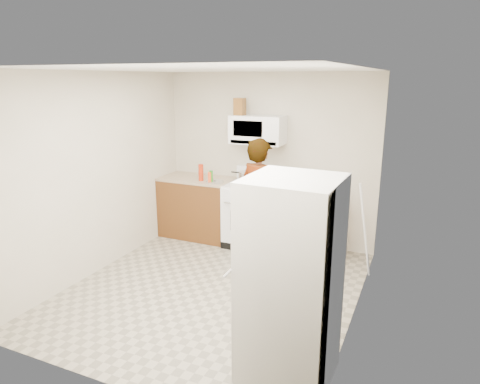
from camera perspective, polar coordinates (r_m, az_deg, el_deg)
The scene contains 20 objects.
floor at distance 5.19m, azimuth -3.47°, elevation -12.75°, with size 3.60×3.60×0.00m, color gray.
back_wall at distance 6.35m, azimuth 3.79°, elevation 4.38°, with size 3.20×0.02×2.50m, color beige.
right_wall at distance 4.27m, azimuth 15.59°, elevation -1.41°, with size 0.02×3.60×2.50m, color beige.
cabinet_left at distance 6.70m, azimuth -5.61°, elevation -2.14°, with size 1.12×0.62×0.90m, color #602F16.
counter_left at distance 6.58m, azimuth -5.71°, elevation 1.75°, with size 1.14×0.64×0.04m, color tan.
cabinet_right at distance 6.07m, azimuth 8.72°, elevation -4.06°, with size 0.80×0.62×0.90m, color #602F16.
counter_right at distance 5.94m, azimuth 8.89°, elevation 0.20°, with size 0.82×0.64×0.04m, color tan.
gas_range at distance 6.29m, azimuth 1.84°, elevation -2.88°, with size 0.76×0.65×1.13m.
microwave at distance 6.15m, azimuth 2.39°, elevation 8.30°, with size 0.76×0.38×0.40m, color white.
person at distance 5.61m, azimuth 2.60°, elevation -1.31°, with size 0.61×0.40×1.68m, color tan.
fridge at distance 3.48m, azimuth 6.76°, elevation -11.84°, with size 0.70×0.70×1.70m, color silver.
kettle at distance 6.10m, azimuth 10.02°, elevation 1.61°, with size 0.16×0.16×0.19m, color silver.
jug at distance 6.17m, azimuth -0.03°, elevation 11.32°, with size 0.14×0.14×0.24m, color brown.
saucepan at distance 6.32m, azimuth 0.78°, elevation 2.17°, with size 0.21×0.21×0.12m, color #BABBBF.
tray at distance 6.01m, azimuth 1.90°, elevation 0.93°, with size 0.25×0.16×0.05m, color white.
bottle_spray at distance 6.36m, azimuth -5.23°, elevation 2.61°, with size 0.07×0.07×0.25m, color #B6290D.
bottle_hot_sauce at distance 6.24m, azimuth -4.07°, elevation 1.97°, with size 0.05×0.05×0.16m, color #F44A1B.
bottle_green_cap at distance 6.26m, azimuth -3.88°, elevation 2.08°, with size 0.05×0.05×0.17m, color #1B8418.
pot_lid at distance 6.26m, azimuth -3.36°, elevation 1.36°, with size 0.27×0.27×0.01m, color white.
broom at distance 5.42m, azimuth 16.31°, elevation -5.00°, with size 0.03×0.03×1.24m, color silver.
Camera 1 is at (2.14, -4.07, 2.41)m, focal length 32.00 mm.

